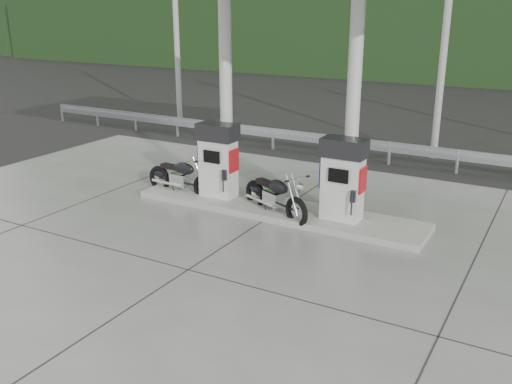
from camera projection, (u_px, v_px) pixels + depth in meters
The scene contains 14 objects.
ground at pixel (218, 251), 11.28m from camera, with size 160.00×160.00×0.00m, color black.
forecourt_apron at pixel (218, 251), 11.28m from camera, with size 18.00×14.00×0.02m, color slate.
pump_island at pixel (276, 209), 13.32m from camera, with size 7.00×1.40×0.15m, color gray.
gas_pump_left at pixel (218, 160), 13.76m from camera, with size 0.95×0.55×1.80m, color silver, non-canonical shape.
gas_pump_right at pixel (343, 179), 12.26m from camera, with size 0.95×0.55×1.80m, color silver, non-canonical shape.
canopy_column_left at pixel (226, 92), 13.59m from camera, with size 0.30×0.30×5.00m, color silver.
canopy_column_right at pixel (353, 102), 12.09m from camera, with size 0.30×0.30×5.00m, color silver.
guardrail at pixel (359, 138), 17.67m from camera, with size 26.00×0.16×1.42m, color #A3A6AB, non-canonical shape.
road at pixel (390, 138), 20.79m from camera, with size 60.00×7.00×0.01m, color black.
utility_pole_a at pixel (176, 23), 21.62m from camera, with size 0.22×0.22×8.00m, color #979792.
utility_pole_b at pixel (446, 27), 16.95m from camera, with size 0.22×0.22×8.00m, color #979792.
tree_band at pixel (483, 33), 35.15m from camera, with size 80.00×6.00×6.00m, color black.
motorcycle_left at pixel (181, 178), 14.37m from camera, with size 2.02×0.64×0.96m, color black, non-canonical shape.
motorcycle_right at pixel (275, 197), 12.92m from camera, with size 2.05×0.65×0.97m, color black, non-canonical shape.
Camera 1 is at (5.75, -8.63, 4.64)m, focal length 40.00 mm.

